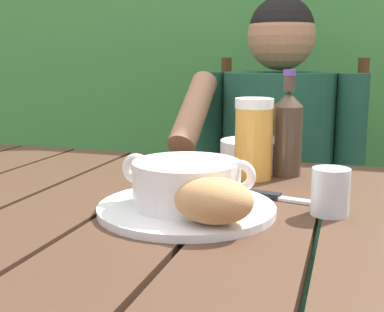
% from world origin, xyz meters
% --- Properties ---
extents(dining_table, '(1.47, 0.84, 0.77)m').
position_xyz_m(dining_table, '(0.00, 0.00, 0.68)').
color(dining_table, '#472E1F').
rests_on(dining_table, ground_plane).
extents(hedge_backdrop, '(3.99, 0.90, 2.69)m').
position_xyz_m(hedge_backdrop, '(0.05, 1.53, 1.22)').
color(hedge_backdrop, '#3C7C3A').
rests_on(hedge_backdrop, ground_plane).
extents(chair_near_diner, '(0.49, 0.42, 1.01)m').
position_xyz_m(chair_near_diner, '(0.09, 0.86, 0.49)').
color(chair_near_diner, '#472B13').
rests_on(chair_near_diner, ground_plane).
extents(person_eating, '(0.48, 0.47, 1.18)m').
position_xyz_m(person_eating, '(0.08, 0.66, 0.70)').
color(person_eating, '#1C4A36').
rests_on(person_eating, ground_plane).
extents(serving_plate, '(0.28, 0.28, 0.01)m').
position_xyz_m(serving_plate, '(0.05, -0.02, 0.78)').
color(serving_plate, white).
rests_on(serving_plate, dining_table).
extents(soup_bowl, '(0.22, 0.17, 0.08)m').
position_xyz_m(soup_bowl, '(0.05, -0.02, 0.82)').
color(soup_bowl, white).
rests_on(soup_bowl, serving_plate).
extents(bread_roll, '(0.11, 0.08, 0.07)m').
position_xyz_m(bread_roll, '(0.11, -0.10, 0.82)').
color(bread_roll, tan).
rests_on(bread_roll, serving_plate).
extents(beer_glass, '(0.08, 0.08, 0.16)m').
position_xyz_m(beer_glass, '(0.10, 0.23, 0.85)').
color(beer_glass, gold).
rests_on(beer_glass, dining_table).
extents(beer_bottle, '(0.06, 0.06, 0.22)m').
position_xyz_m(beer_bottle, '(0.16, 0.28, 0.86)').
color(beer_bottle, '#463527').
rests_on(beer_bottle, dining_table).
extents(water_glass_small, '(0.06, 0.06, 0.07)m').
position_xyz_m(water_glass_small, '(0.26, 0.03, 0.81)').
color(water_glass_small, silver).
rests_on(water_glass_small, dining_table).
extents(table_knife, '(0.16, 0.05, 0.01)m').
position_xyz_m(table_knife, '(0.17, 0.09, 0.78)').
color(table_knife, silver).
rests_on(table_knife, dining_table).
extents(diner_bowl, '(0.15, 0.15, 0.06)m').
position_xyz_m(diner_bowl, '(0.09, 0.32, 0.80)').
color(diner_bowl, white).
rests_on(diner_bowl, dining_table).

